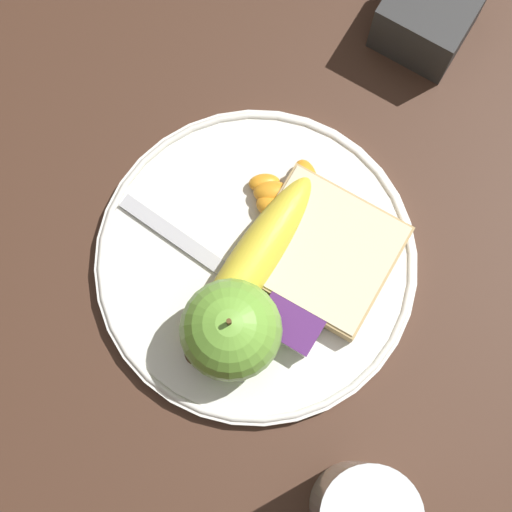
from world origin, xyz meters
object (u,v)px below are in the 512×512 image
plate (256,262)px  jam_packet (292,321)px  juice_glass (361,511)px  bread_slice (323,252)px  fork (238,280)px  apple (231,330)px  condiment_caddy (428,16)px  banana (247,267)px

plate → jam_packet: 0.06m
juice_glass → bread_slice: bearing=-52.9°
bread_slice → fork: bearing=47.6°
juice_glass → jam_packet: (0.11, -0.10, -0.03)m
plate → apple: 0.08m
juice_glass → bread_slice: size_ratio=1.02×
apple → condiment_caddy: size_ratio=1.21×
apple → banana: apple is taller
jam_packet → condiment_caddy: bearing=-83.6°
banana → bread_slice: size_ratio=1.61×
plate → bread_slice: (-0.04, -0.03, 0.02)m
bread_slice → juice_glass: bearing=127.1°
bread_slice → jam_packet: bearing=95.8°
bread_slice → banana: bearing=43.4°
apple → fork: 0.06m
banana → plate: bearing=-99.2°
bread_slice → jam_packet: size_ratio=2.26×
plate → juice_glass: bearing=142.3°
apple → banana: 0.06m
juice_glass → apple: bearing=-23.3°
plate → apple: size_ratio=3.01×
plate → condiment_caddy: (-0.02, -0.25, 0.02)m
plate → jam_packet: size_ratio=5.40×
banana → condiment_caddy: condiment_caddy is taller
condiment_caddy → plate: bearing=85.9°
fork → condiment_caddy: 0.27m
fork → plate: bearing=81.5°
bread_slice → condiment_caddy: (0.03, -0.22, 0.01)m
banana → condiment_caddy: size_ratio=2.47×
fork → bread_slice: bearing=52.1°
juice_glass → jam_packet: bearing=-40.7°
apple → bread_slice: apple is taller
banana → jam_packet: (-0.05, 0.02, -0.01)m
banana → condiment_caddy: 0.26m
apple → plate: bearing=-76.4°
plate → juice_glass: 0.21m
apple → banana: size_ratio=0.49×
jam_packet → condiment_caddy: (0.03, -0.28, 0.01)m
plate → fork: bearing=77.0°
juice_glass → fork: (0.17, -0.10, -0.04)m
plate → jam_packet: jam_packet is taller
plate → fork: size_ratio=1.35×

